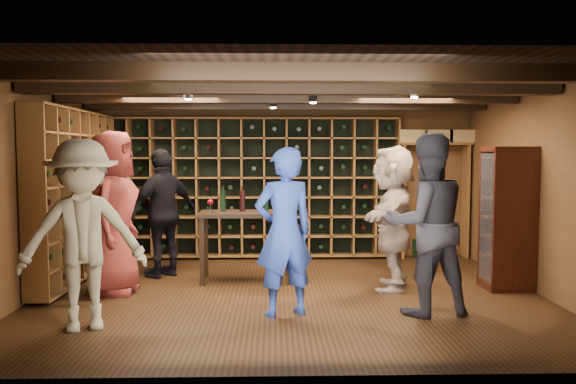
{
  "coord_description": "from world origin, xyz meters",
  "views": [
    {
      "loc": [
        -0.2,
        -6.67,
        1.7
      ],
      "look_at": [
        -0.02,
        0.2,
        1.22
      ],
      "focal_mm": 35.0,
      "sensor_mm": 36.0,
      "label": 1
    }
  ],
  "objects_px": {
    "man_blue_shirt": "(284,232)",
    "tasting_table": "(246,220)",
    "guest_woman_black": "(164,213)",
    "man_grey_suit": "(426,224)",
    "guest_red_floral": "(113,213)",
    "guest_beige": "(393,217)",
    "guest_khaki": "(83,235)",
    "display_cabinet": "(507,221)"
  },
  "relations": [
    {
      "from": "man_blue_shirt",
      "to": "tasting_table",
      "type": "relative_size",
      "value": 1.42
    },
    {
      "from": "man_blue_shirt",
      "to": "guest_woman_black",
      "type": "bearing_deg",
      "value": -70.2
    },
    {
      "from": "man_blue_shirt",
      "to": "man_grey_suit",
      "type": "xyz_separation_m",
      "value": [
        1.5,
        0.02,
        0.07
      ]
    },
    {
      "from": "guest_red_floral",
      "to": "guest_beige",
      "type": "relative_size",
      "value": 1.1
    },
    {
      "from": "man_blue_shirt",
      "to": "guest_beige",
      "type": "xyz_separation_m",
      "value": [
        1.38,
        1.13,
        0.02
      ]
    },
    {
      "from": "man_grey_suit",
      "to": "guest_khaki",
      "type": "bearing_deg",
      "value": -1.69
    },
    {
      "from": "display_cabinet",
      "to": "man_grey_suit",
      "type": "xyz_separation_m",
      "value": [
        -1.3,
        -1.06,
        0.1
      ]
    },
    {
      "from": "guest_woman_black",
      "to": "tasting_table",
      "type": "xyz_separation_m",
      "value": [
        1.14,
        -0.3,
        -0.07
      ]
    },
    {
      "from": "display_cabinet",
      "to": "guest_khaki",
      "type": "relative_size",
      "value": 0.95
    },
    {
      "from": "man_grey_suit",
      "to": "guest_khaki",
      "type": "xyz_separation_m",
      "value": [
        -3.44,
        -0.44,
        -0.04
      ]
    },
    {
      "from": "man_blue_shirt",
      "to": "guest_beige",
      "type": "relative_size",
      "value": 0.98
    },
    {
      "from": "man_blue_shirt",
      "to": "guest_khaki",
      "type": "xyz_separation_m",
      "value": [
        -1.94,
        -0.42,
        0.04
      ]
    },
    {
      "from": "man_grey_suit",
      "to": "guest_beige",
      "type": "height_order",
      "value": "man_grey_suit"
    },
    {
      "from": "guest_khaki",
      "to": "man_grey_suit",
      "type": "bearing_deg",
      "value": -12.2
    },
    {
      "from": "display_cabinet",
      "to": "guest_red_floral",
      "type": "bearing_deg",
      "value": -178.95
    },
    {
      "from": "man_grey_suit",
      "to": "guest_woman_black",
      "type": "relative_size",
      "value": 1.08
    },
    {
      "from": "guest_red_floral",
      "to": "guest_beige",
      "type": "height_order",
      "value": "guest_red_floral"
    },
    {
      "from": "tasting_table",
      "to": "man_blue_shirt",
      "type": "bearing_deg",
      "value": -74.85
    },
    {
      "from": "guest_beige",
      "to": "tasting_table",
      "type": "bearing_deg",
      "value": -88.07
    },
    {
      "from": "man_blue_shirt",
      "to": "guest_khaki",
      "type": "distance_m",
      "value": 1.98
    },
    {
      "from": "guest_red_floral",
      "to": "guest_khaki",
      "type": "xyz_separation_m",
      "value": [
        0.11,
        -1.41,
        -0.07
      ]
    },
    {
      "from": "guest_woman_black",
      "to": "guest_beige",
      "type": "bearing_deg",
      "value": 119.17
    },
    {
      "from": "guest_red_floral",
      "to": "guest_woman_black",
      "type": "bearing_deg",
      "value": -23.21
    },
    {
      "from": "man_blue_shirt",
      "to": "guest_beige",
      "type": "distance_m",
      "value": 1.78
    },
    {
      "from": "man_blue_shirt",
      "to": "tasting_table",
      "type": "distance_m",
      "value": 1.66
    },
    {
      "from": "guest_beige",
      "to": "tasting_table",
      "type": "xyz_separation_m",
      "value": [
        -1.85,
        0.46,
        -0.09
      ]
    },
    {
      "from": "man_blue_shirt",
      "to": "guest_khaki",
      "type": "height_order",
      "value": "guest_khaki"
    },
    {
      "from": "guest_khaki",
      "to": "tasting_table",
      "type": "relative_size",
      "value": 1.47
    },
    {
      "from": "guest_woman_black",
      "to": "tasting_table",
      "type": "distance_m",
      "value": 1.19
    },
    {
      "from": "display_cabinet",
      "to": "guest_woman_black",
      "type": "xyz_separation_m",
      "value": [
        -4.42,
        0.82,
        0.03
      ]
    },
    {
      "from": "guest_red_floral",
      "to": "guest_beige",
      "type": "xyz_separation_m",
      "value": [
        3.43,
        0.14,
        -0.09
      ]
    },
    {
      "from": "man_blue_shirt",
      "to": "guest_woman_black",
      "type": "distance_m",
      "value": 2.49
    },
    {
      "from": "guest_woman_black",
      "to": "guest_beige",
      "type": "relative_size",
      "value": 0.98
    },
    {
      "from": "man_blue_shirt",
      "to": "man_grey_suit",
      "type": "height_order",
      "value": "man_grey_suit"
    },
    {
      "from": "man_grey_suit",
      "to": "guest_red_floral",
      "type": "distance_m",
      "value": 3.68
    },
    {
      "from": "man_blue_shirt",
      "to": "tasting_table",
      "type": "height_order",
      "value": "man_blue_shirt"
    },
    {
      "from": "man_grey_suit",
      "to": "guest_khaki",
      "type": "relative_size",
      "value": 1.04
    },
    {
      "from": "guest_red_floral",
      "to": "man_blue_shirt",
      "type": "bearing_deg",
      "value": -113.47
    },
    {
      "from": "guest_khaki",
      "to": "tasting_table",
      "type": "xyz_separation_m",
      "value": [
        1.47,
        2.01,
        -0.1
      ]
    },
    {
      "from": "man_blue_shirt",
      "to": "man_grey_suit",
      "type": "relative_size",
      "value": 0.93
    },
    {
      "from": "man_grey_suit",
      "to": "guest_red_floral",
      "type": "relative_size",
      "value": 0.97
    },
    {
      "from": "man_blue_shirt",
      "to": "guest_woman_black",
      "type": "height_order",
      "value": "guest_woman_black"
    }
  ]
}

